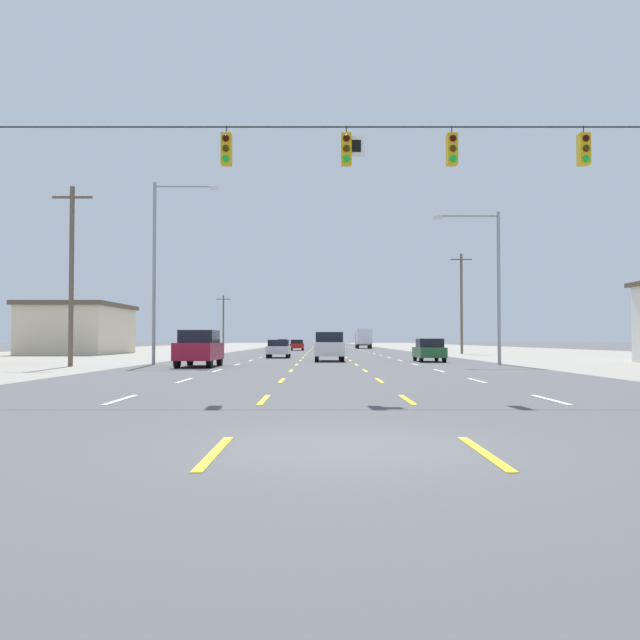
{
  "coord_description": "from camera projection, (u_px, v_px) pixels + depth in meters",
  "views": [
    {
      "loc": [
        -0.38,
        -9.08,
        1.47
      ],
      "look_at": [
        -0.16,
        67.76,
        3.77
      ],
      "focal_mm": 36.87,
      "sensor_mm": 36.0,
      "label": 1
    }
  ],
  "objects": [
    {
      "name": "streetlight_right_row_0",
      "position": [
        490.0,
        276.0,
        38.63
      ],
      "size": [
        3.94,
        0.26,
        9.03
      ],
      "color": "gray",
      "rests_on": "ground"
    },
    {
      "name": "hatchback_far_left_distant_b",
      "position": [
        281.0,
        343.0,
        116.34
      ],
      "size": [
        1.72,
        3.9,
        1.54
      ],
      "color": "silver",
      "rests_on": "ground"
    },
    {
      "name": "utility_pole_right_row_1",
      "position": [
        460.0,
        302.0,
        67.84
      ],
      "size": [
        2.2,
        0.26,
        10.37
      ],
      "color": "brown",
      "rests_on": "ground"
    },
    {
      "name": "sedan_inner_left_far",
      "position": [
        295.0,
        345.0,
        89.2
      ],
      "size": [
        1.8,
        4.5,
        1.46
      ],
      "color": "red",
      "rests_on": "ground"
    },
    {
      "name": "sedan_center_turn_farther",
      "position": [
        320.0,
        344.0,
        96.28
      ],
      "size": [
        1.8,
        4.5,
        1.46
      ],
      "color": "navy",
      "rests_on": "ground"
    },
    {
      "name": "lane_markings",
      "position": [
        320.0,
        348.0,
        113.49
      ],
      "size": [
        10.64,
        227.6,
        0.01
      ],
      "color": "white",
      "rests_on": "ground"
    },
    {
      "name": "lot_apron_left",
      "position": [
        105.0,
        352.0,
        74.93
      ],
      "size": [
        28.0,
        440.0,
        0.01
      ],
      "primitive_type": "cube",
      "color": "gray",
      "rests_on": "ground"
    },
    {
      "name": "suv_center_turn_distant_c",
      "position": [
        320.0,
        342.0,
        132.42
      ],
      "size": [
        1.98,
        4.9,
        1.98
      ],
      "color": "red",
      "rests_on": "ground"
    },
    {
      "name": "storefront_left_row_1",
      "position": [
        77.0,
        329.0,
        67.14
      ],
      "size": [
        8.73,
        12.91,
        5.16
      ],
      "color": "beige",
      "rests_on": "ground"
    },
    {
      "name": "utility_pole_left_row_2",
      "position": [
        221.0,
        321.0,
        103.56
      ],
      "size": [
        2.2,
        0.26,
        8.46
      ],
      "color": "brown",
      "rests_on": "ground"
    },
    {
      "name": "hatchback_center_turn_distant_a",
      "position": [
        321.0,
        344.0,
        113.31
      ],
      "size": [
        1.72,
        3.9,
        1.54
      ],
      "color": "black",
      "rests_on": "ground"
    },
    {
      "name": "suv_far_left_nearest",
      "position": [
        197.0,
        348.0,
        35.58
      ],
      "size": [
        1.98,
        4.9,
        1.98
      ],
      "color": "maroon",
      "rests_on": "ground"
    },
    {
      "name": "hatchback_far_right_near",
      "position": [
        427.0,
        350.0,
        43.65
      ],
      "size": [
        1.72,
        3.9,
        1.54
      ],
      "color": "#235B2D",
      "rests_on": "ground"
    },
    {
      "name": "lot_apron_right",
      "position": [
        538.0,
        352.0,
        75.08
      ],
      "size": [
        28.0,
        440.0,
        0.01
      ],
      "primitive_type": "cube",
      "color": "gray",
      "rests_on": "ground"
    },
    {
      "name": "signal_span_wire",
      "position": [
        348.0,
        214.0,
        19.26
      ],
      "size": [
        25.71,
        0.53,
        8.82
      ],
      "color": "brown",
      "rests_on": "ground"
    },
    {
      "name": "streetlight_left_row_0",
      "position": [
        158.0,
        260.0,
        38.6
      ],
      "size": [
        3.85,
        0.26,
        10.78
      ],
      "color": "gray",
      "rests_on": "ground"
    },
    {
      "name": "ground_plane",
      "position": [
        321.0,
        352.0,
        75.0
      ],
      "size": [
        572.0,
        572.0,
        0.0
      ],
      "primitive_type": "plane",
      "color": "#4C4C4F"
    },
    {
      "name": "box_truck_far_right_farthest",
      "position": [
        362.0,
        337.0,
        108.02
      ],
      "size": [
        2.4,
        7.2,
        3.23
      ],
      "color": "#B28C33",
      "rests_on": "ground"
    },
    {
      "name": "utility_pole_left_row_0",
      "position": [
        69.0,
        273.0,
        36.05
      ],
      "size": [
        2.2,
        0.26,
        9.93
      ],
      "color": "brown",
      "rests_on": "ground"
    },
    {
      "name": "suv_center_turn_mid",
      "position": [
        327.0,
        346.0,
        44.94
      ],
      "size": [
        1.98,
        4.9,
        1.98
      ],
      "color": "white",
      "rests_on": "ground"
    },
    {
      "name": "sedan_inner_left_midfar",
      "position": [
        277.0,
        348.0,
        53.29
      ],
      "size": [
        1.8,
        4.5,
        1.46
      ],
      "color": "silver",
      "rests_on": "ground"
    }
  ]
}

